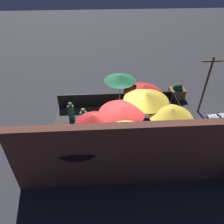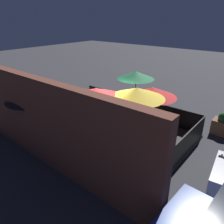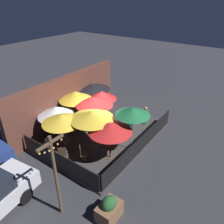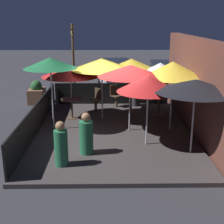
{
  "view_description": "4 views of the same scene",
  "coord_description": "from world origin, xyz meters",
  "px_view_note": "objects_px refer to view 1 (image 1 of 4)",
  "views": [
    {
      "loc": [
        0.88,
        8.63,
        8.19
      ],
      "look_at": [
        0.32,
        -0.45,
        1.29
      ],
      "focal_mm": 35.0,
      "sensor_mm": 36.0,
      "label": 1
    },
    {
      "loc": [
        -5.89,
        6.63,
        5.04
      ],
      "look_at": [
        -0.04,
        -0.49,
        0.97
      ],
      "focal_mm": 35.0,
      "sensor_mm": 36.0,
      "label": 2
    },
    {
      "loc": [
        -8.6,
        -6.79,
        7.6
      ],
      "look_at": [
        0.83,
        -0.04,
        1.31
      ],
      "focal_mm": 35.0,
      "sensor_mm": 36.0,
      "label": 3
    },
    {
      "loc": [
        10.12,
        -0.18,
        3.83
      ],
      "look_at": [
        0.6,
        -0.05,
        0.97
      ],
      "focal_mm": 50.0,
      "sensor_mm": 36.0,
      "label": 4
    }
  ],
  "objects_px": {
    "light_post": "(206,83)",
    "patio_umbrella_6": "(122,109)",
    "patio_chair_0": "(163,117)",
    "patron_2": "(186,138)",
    "patio_umbrella_2": "(165,131)",
    "planter_box": "(177,92)",
    "patron_1": "(71,112)",
    "patio_umbrella_1": "(143,89)",
    "patio_umbrella_8": "(120,78)",
    "patio_umbrella_7": "(127,129)",
    "patio_umbrella_4": "(146,97)",
    "patron_0": "(84,118)",
    "patio_umbrella_3": "(94,119)",
    "dining_table_0": "(167,134)",
    "patio_umbrella_0": "(171,113)",
    "patio_chair_1": "(177,126)",
    "dining_table_1": "(141,107)",
    "patio_umbrella_5": "(78,138)",
    "dining_table_2": "(162,150)"
  },
  "relations": [
    {
      "from": "light_post",
      "to": "patio_umbrella_6",
      "type": "bearing_deg",
      "value": 25.5
    },
    {
      "from": "patio_chair_0",
      "to": "patron_2",
      "type": "bearing_deg",
      "value": 155.22
    },
    {
      "from": "patio_umbrella_2",
      "to": "planter_box",
      "type": "relative_size",
      "value": 1.94
    },
    {
      "from": "patio_umbrella_6",
      "to": "patron_1",
      "type": "relative_size",
      "value": 1.87
    },
    {
      "from": "light_post",
      "to": "planter_box",
      "type": "bearing_deg",
      "value": -61.78
    },
    {
      "from": "patio_umbrella_1",
      "to": "planter_box",
      "type": "height_order",
      "value": "patio_umbrella_1"
    },
    {
      "from": "patio_umbrella_8",
      "to": "patron_2",
      "type": "distance_m",
      "value": 4.69
    },
    {
      "from": "patio_umbrella_7",
      "to": "patio_umbrella_2",
      "type": "bearing_deg",
      "value": -175.34
    },
    {
      "from": "patio_umbrella_4",
      "to": "patio_chair_0",
      "type": "distance_m",
      "value": 1.95
    },
    {
      "from": "patio_umbrella_2",
      "to": "patron_2",
      "type": "xyz_separation_m",
      "value": [
        -1.42,
        -0.81,
        -1.3
      ]
    },
    {
      "from": "patron_0",
      "to": "patio_umbrella_3",
      "type": "bearing_deg",
      "value": -78.91
    },
    {
      "from": "patio_umbrella_1",
      "to": "patio_umbrella_7",
      "type": "relative_size",
      "value": 0.91
    },
    {
      "from": "dining_table_0",
      "to": "patron_1",
      "type": "distance_m",
      "value": 5.42
    },
    {
      "from": "dining_table_0",
      "to": "patio_umbrella_6",
      "type": "bearing_deg",
      "value": -5.52
    },
    {
      "from": "patio_umbrella_0",
      "to": "patio_chair_1",
      "type": "distance_m",
      "value": 1.73
    },
    {
      "from": "patron_1",
      "to": "patio_chair_0",
      "type": "bearing_deg",
      "value": 136.49
    },
    {
      "from": "patio_chair_0",
      "to": "patio_chair_1",
      "type": "distance_m",
      "value": 0.99
    },
    {
      "from": "patron_2",
      "to": "planter_box",
      "type": "bearing_deg",
      "value": -39.76
    },
    {
      "from": "patron_1",
      "to": "planter_box",
      "type": "height_order",
      "value": "patron_1"
    },
    {
      "from": "patio_umbrella_8",
      "to": "light_post",
      "type": "relative_size",
      "value": 0.69
    },
    {
      "from": "patio_umbrella_6",
      "to": "patron_0",
      "type": "xyz_separation_m",
      "value": [
        1.93,
        -1.36,
        -1.53
      ]
    },
    {
      "from": "patron_2",
      "to": "patio_chair_1",
      "type": "bearing_deg",
      "value": -18.08
    },
    {
      "from": "patron_1",
      "to": "light_post",
      "type": "bearing_deg",
      "value": 148.22
    },
    {
      "from": "patio_umbrella_3",
      "to": "dining_table_1",
      "type": "distance_m",
      "value": 3.92
    },
    {
      "from": "patio_umbrella_1",
      "to": "patron_1",
      "type": "relative_size",
      "value": 1.78
    },
    {
      "from": "patio_umbrella_1",
      "to": "patio_umbrella_5",
      "type": "xyz_separation_m",
      "value": [
        3.3,
        3.78,
        0.12
      ]
    },
    {
      "from": "patio_umbrella_6",
      "to": "patron_1",
      "type": "height_order",
      "value": "patio_umbrella_6"
    },
    {
      "from": "patio_umbrella_0",
      "to": "planter_box",
      "type": "relative_size",
      "value": 2.01
    },
    {
      "from": "dining_table_0",
      "to": "patio_umbrella_8",
      "type": "bearing_deg",
      "value": -53.28
    },
    {
      "from": "patio_umbrella_5",
      "to": "dining_table_1",
      "type": "xyz_separation_m",
      "value": [
        -3.3,
        -3.78,
        -1.35
      ]
    },
    {
      "from": "patio_umbrella_8",
      "to": "patron_0",
      "type": "relative_size",
      "value": 2.05
    },
    {
      "from": "patio_umbrella_1",
      "to": "patio_umbrella_8",
      "type": "xyz_separation_m",
      "value": [
        1.24,
        -0.51,
        0.46
      ]
    },
    {
      "from": "dining_table_1",
      "to": "planter_box",
      "type": "relative_size",
      "value": 0.73
    },
    {
      "from": "dining_table_2",
      "to": "patron_2",
      "type": "bearing_deg",
      "value": -150.49
    },
    {
      "from": "patron_0",
      "to": "patio_umbrella_4",
      "type": "bearing_deg",
      "value": -16.03
    },
    {
      "from": "dining_table_2",
      "to": "patio_umbrella_2",
      "type": "bearing_deg",
      "value": 0.0
    },
    {
      "from": "patio_umbrella_5",
      "to": "planter_box",
      "type": "height_order",
      "value": "patio_umbrella_5"
    },
    {
      "from": "patio_umbrella_8",
      "to": "patron_2",
      "type": "relative_size",
      "value": 2.13
    },
    {
      "from": "dining_table_1",
      "to": "patio_umbrella_2",
      "type": "bearing_deg",
      "value": 96.02
    },
    {
      "from": "patio_umbrella_1",
      "to": "dining_table_2",
      "type": "bearing_deg",
      "value": 96.02
    },
    {
      "from": "patio_umbrella_7",
      "to": "dining_table_0",
      "type": "relative_size",
      "value": 3.14
    },
    {
      "from": "patio_umbrella_5",
      "to": "light_post",
      "type": "distance_m",
      "value": 8.05
    },
    {
      "from": "patio_umbrella_4",
      "to": "patron_0",
      "type": "height_order",
      "value": "patio_umbrella_4"
    },
    {
      "from": "dining_table_0",
      "to": "patron_2",
      "type": "relative_size",
      "value": 0.65
    },
    {
      "from": "patio_umbrella_5",
      "to": "planter_box",
      "type": "distance_m",
      "value": 8.49
    },
    {
      "from": "patio_umbrella_2",
      "to": "patio_umbrella_8",
      "type": "distance_m",
      "value": 4.26
    },
    {
      "from": "dining_table_1",
      "to": "patron_0",
      "type": "xyz_separation_m",
      "value": [
        3.32,
        0.77,
        -0.07
      ]
    },
    {
      "from": "patio_umbrella_6",
      "to": "patron_1",
      "type": "distance_m",
      "value": 3.65
    },
    {
      "from": "patio_umbrella_3",
      "to": "planter_box",
      "type": "height_order",
      "value": "patio_umbrella_3"
    },
    {
      "from": "patron_1",
      "to": "patron_2",
      "type": "bearing_deg",
      "value": 122.27
    }
  ]
}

